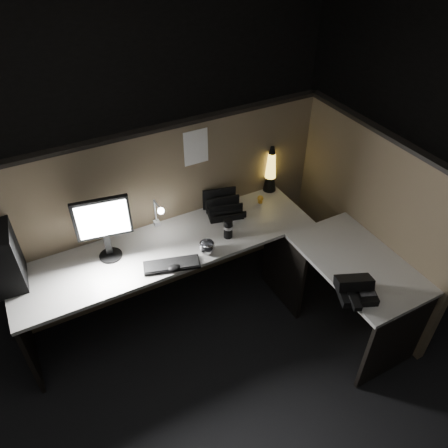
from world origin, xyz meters
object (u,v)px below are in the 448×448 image
keyboard (172,265)px  desk_phone (355,289)px  monitor (103,223)px  lava_lamp (271,173)px  pc_tower (3,253)px

keyboard → desk_phone: (0.96, -0.82, 0.04)m
monitor → keyboard: (0.35, -0.31, -0.29)m
keyboard → lava_lamp: 1.24m
pc_tower → monitor: size_ratio=0.88×
pc_tower → monitor: (0.66, -0.11, 0.08)m
pc_tower → lava_lamp: size_ratio=1.03×
lava_lamp → desk_phone: (-0.16, -1.30, -0.12)m
monitor → lava_lamp: (1.48, 0.17, -0.12)m
monitor → lava_lamp: bearing=16.5°
pc_tower → lava_lamp: 2.14m
desk_phone → monitor: bearing=162.5°
keyboard → pc_tower: bearing=173.8°
monitor → keyboard: 0.56m
keyboard → desk_phone: 1.26m
desk_phone → keyboard: bearing=162.9°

